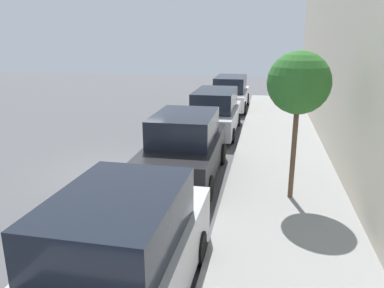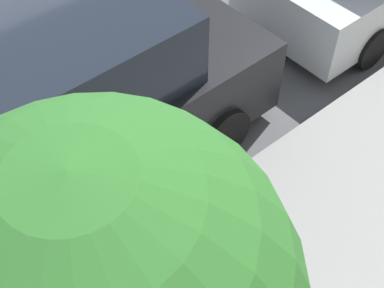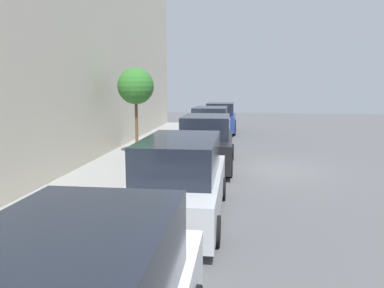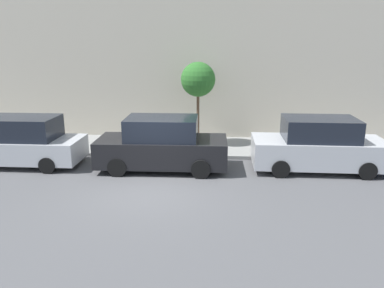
# 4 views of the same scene
# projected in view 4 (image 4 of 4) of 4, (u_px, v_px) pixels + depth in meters

# --- Properties ---
(ground_plane) EXTENTS (60.00, 60.00, 0.00)m
(ground_plane) POSITION_uv_depth(u_px,v_px,m) (150.00, 190.00, 12.09)
(ground_plane) COLOR #515154
(sidewalk) EXTENTS (3.19, 32.00, 0.15)m
(sidewalk) POSITION_uv_depth(u_px,v_px,m) (170.00, 146.00, 16.98)
(sidewalk) COLOR gray
(sidewalk) RESTS_ON ground_plane
(building_facade) EXTENTS (2.00, 32.00, 10.63)m
(building_facade) POSITION_uv_depth(u_px,v_px,m) (175.00, 28.00, 18.11)
(building_facade) COLOR beige
(building_facade) RESTS_ON ground_plane
(parked_suv_second) EXTENTS (2.08, 4.82, 1.98)m
(parked_suv_second) POSITION_uv_depth(u_px,v_px,m) (318.00, 146.00, 13.82)
(parked_suv_second) COLOR #B7BABF
(parked_suv_second) RESTS_ON ground_plane
(parked_suv_third) EXTENTS (2.08, 4.83, 1.98)m
(parked_suv_third) POSITION_uv_depth(u_px,v_px,m) (162.00, 145.00, 13.94)
(parked_suv_third) COLOR black
(parked_suv_third) RESTS_ON ground_plane
(parked_minivan_fourth) EXTENTS (2.02, 4.90, 1.90)m
(parked_minivan_fourth) POSITION_uv_depth(u_px,v_px,m) (18.00, 142.00, 14.43)
(parked_minivan_fourth) COLOR #B7BABF
(parked_minivan_fourth) RESTS_ON ground_plane
(street_tree) EXTENTS (1.51, 1.51, 3.68)m
(street_tree) POSITION_uv_depth(u_px,v_px,m) (198.00, 80.00, 16.23)
(street_tree) COLOR brown
(street_tree) RESTS_ON sidewalk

